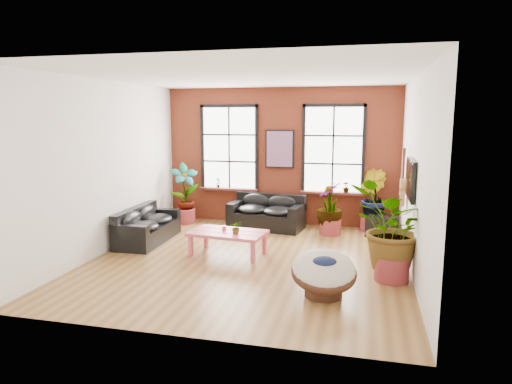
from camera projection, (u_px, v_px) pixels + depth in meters
room at (250, 170)px, 8.76m from camera, size 6.04×6.54×3.54m
sofa_back at (267, 213)px, 11.42m from camera, size 1.94×1.15×0.84m
sofa_left at (146, 226)px, 10.20m from camera, size 0.86×1.94×0.76m
coffee_table at (228, 234)px, 9.18m from camera, size 1.58×1.02×0.58m
papasan_chair at (324, 272)px, 7.05m from camera, size 1.19×1.20×0.76m
poster at (280, 149)px, 11.64m from camera, size 0.74×0.06×0.98m
tv_wall_unit at (408, 183)px, 8.55m from camera, size 0.13×1.86×1.20m
media_box at (381, 226)px, 10.60m from camera, size 0.74×0.69×0.49m
pot_back_left at (186, 216)px, 11.98m from camera, size 0.63×0.63×0.37m
pot_back_right at (372, 223)px, 11.15m from camera, size 0.62×0.62×0.40m
pot_right_wall at (392, 268)px, 7.76m from camera, size 0.65×0.65×0.42m
pot_mid at (330, 227)px, 10.82m from camera, size 0.58×0.58×0.37m
floor_plant_back_left at (185, 190)px, 11.89m from camera, size 0.91×0.86×1.43m
floor_plant_back_right at (372, 197)px, 11.05m from camera, size 0.91×0.96×1.37m
floor_plant_right_wall at (392, 228)px, 7.68m from camera, size 1.74×1.78×1.50m
floor_plant_mid at (330, 206)px, 10.74m from camera, size 0.76×0.76×1.11m
table_plant at (236, 227)px, 8.97m from camera, size 0.29×0.27×0.26m
sill_plant_left at (218, 183)px, 12.12m from camera, size 0.17×0.17×0.27m
sill_plant_right at (346, 187)px, 11.34m from camera, size 0.19×0.19×0.27m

